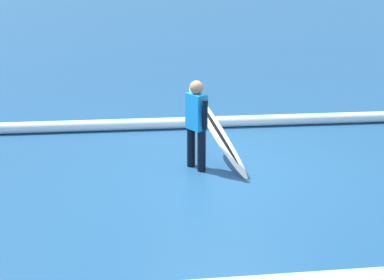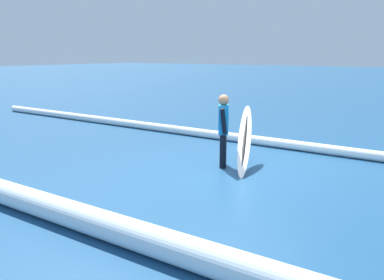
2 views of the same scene
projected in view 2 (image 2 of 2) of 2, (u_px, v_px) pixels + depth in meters
The scene contains 5 objects.
ground_plane at pixel (237, 170), 8.51m from camera, with size 136.14×136.14×0.00m, color navy.
surfer at pixel (223, 127), 8.62m from camera, with size 0.35×0.54×1.49m.
surfboard at pixel (245, 139), 8.64m from camera, with size 0.99×1.73×1.19m.
wave_crest_foreground at pixel (328, 150), 9.76m from camera, with size 0.23×0.23×25.47m, color white.
wave_crest_midground at pixel (16, 196), 6.39m from camera, with size 0.37×0.37×21.87m, color white.
Camera 2 is at (-4.03, 7.22, 2.31)m, focal length 39.47 mm.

